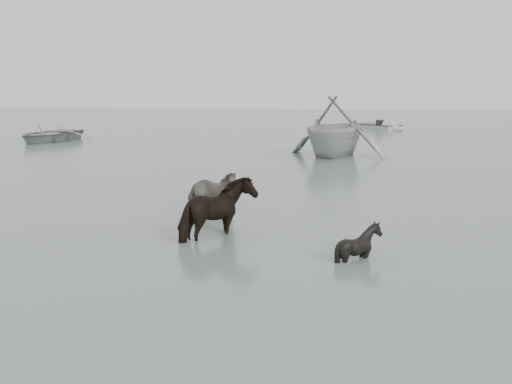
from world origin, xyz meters
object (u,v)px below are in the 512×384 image
rowboat_lead (49,133)px  pony_pinto (211,184)px  pony_dark (219,202)px  pony_black (359,232)px

rowboat_lead → pony_pinto: bearing=-42.9°
pony_dark → pony_black: size_ratio=1.50×
pony_pinto → pony_dark: pony_dark is taller
pony_dark → rowboat_lead: pony_dark is taller
pony_dark → rowboat_lead: size_ratio=0.33×
pony_dark → pony_black: (3.20, -1.37, -0.28)m
pony_black → rowboat_lead: size_ratio=0.22×
pony_pinto → rowboat_lead: 23.85m
pony_dark → pony_black: pony_dark is taller
pony_black → rowboat_lead: pony_black is taller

